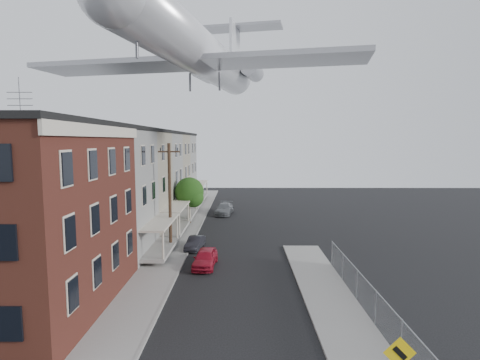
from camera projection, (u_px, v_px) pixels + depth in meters
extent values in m
cube|color=gray|center=(183.00, 232.00, 37.50)|extent=(3.00, 62.00, 0.12)
cube|color=gray|center=(339.00, 316.00, 19.54)|extent=(3.00, 26.00, 0.12)
cube|color=gray|center=(198.00, 232.00, 37.49)|extent=(0.15, 62.00, 0.14)
cube|color=gray|center=(312.00, 316.00, 19.54)|extent=(0.15, 26.00, 0.14)
cube|color=#3A1C12|center=(12.00, 219.00, 20.11)|extent=(10.00, 12.00, 10.00)
cube|color=black|center=(5.00, 122.00, 19.56)|extent=(10.30, 12.30, 0.30)
cube|color=beige|center=(102.00, 131.00, 19.58)|extent=(0.16, 12.20, 0.60)
cylinder|color=#515156|center=(20.00, 99.00, 17.46)|extent=(0.04, 0.04, 2.00)
cube|color=slate|center=(85.00, 194.00, 29.55)|extent=(10.00, 7.00, 10.00)
cube|color=black|center=(82.00, 128.00, 29.01)|extent=(10.25, 7.00, 0.30)
cube|color=gray|center=(161.00, 249.00, 29.99)|extent=(1.80, 6.40, 0.25)
cube|color=beige|center=(160.00, 222.00, 29.76)|extent=(1.90, 6.50, 0.15)
cube|color=slate|center=(115.00, 184.00, 36.51)|extent=(10.00, 7.00, 10.00)
cube|color=black|center=(113.00, 131.00, 35.97)|extent=(10.25, 7.00, 0.30)
cube|color=gray|center=(176.00, 229.00, 36.95)|extent=(1.80, 6.40, 0.25)
cube|color=beige|center=(176.00, 207.00, 36.72)|extent=(1.90, 6.50, 0.15)
cube|color=slate|center=(135.00, 177.00, 43.47)|extent=(10.00, 7.00, 10.00)
cube|color=black|center=(134.00, 132.00, 42.93)|extent=(10.25, 7.00, 0.30)
cube|color=gray|center=(187.00, 215.00, 43.91)|extent=(1.80, 6.40, 0.25)
cube|color=beige|center=(186.00, 196.00, 43.68)|extent=(1.90, 6.50, 0.15)
cube|color=slate|center=(150.00, 172.00, 50.44)|extent=(10.00, 7.00, 10.00)
cube|color=black|center=(149.00, 133.00, 49.89)|extent=(10.25, 7.00, 0.30)
cube|color=gray|center=(194.00, 204.00, 50.87)|extent=(1.80, 6.40, 0.25)
cube|color=beige|center=(194.00, 188.00, 50.64)|extent=(1.90, 6.50, 0.15)
cube|color=slate|center=(161.00, 168.00, 57.40)|extent=(10.00, 7.00, 10.00)
cube|color=black|center=(161.00, 134.00, 56.86)|extent=(10.25, 7.00, 0.30)
cube|color=gray|center=(200.00, 197.00, 57.83)|extent=(1.80, 6.40, 0.25)
cube|color=beige|center=(200.00, 183.00, 57.60)|extent=(1.90, 6.50, 0.15)
cylinder|color=gray|center=(401.00, 341.00, 15.46)|extent=(0.06, 0.06, 1.90)
cylinder|color=gray|center=(376.00, 309.00, 18.44)|extent=(0.06, 0.06, 1.90)
cylinder|color=gray|center=(357.00, 285.00, 21.43)|extent=(0.06, 0.06, 1.90)
cylinder|color=gray|center=(343.00, 268.00, 24.41)|extent=(0.06, 0.06, 1.90)
cylinder|color=gray|center=(332.00, 254.00, 27.39)|extent=(0.06, 0.06, 1.90)
cube|color=gray|center=(376.00, 291.00, 18.35)|extent=(0.04, 18.00, 0.04)
cube|color=gray|center=(376.00, 309.00, 18.44)|extent=(0.02, 18.00, 1.80)
cube|color=#E1B90B|center=(400.00, 353.00, 12.31)|extent=(1.10, 0.03, 1.10)
cube|color=black|center=(400.00, 353.00, 12.29)|extent=(0.52, 0.02, 0.52)
cylinder|color=black|center=(170.00, 197.00, 31.06)|extent=(0.26, 0.26, 9.00)
cube|color=black|center=(169.00, 152.00, 30.66)|extent=(1.80, 0.12, 0.12)
cylinder|color=black|center=(160.00, 149.00, 30.65)|extent=(0.08, 0.08, 0.25)
cylinder|color=black|center=(177.00, 149.00, 30.64)|extent=(0.08, 0.08, 0.25)
cylinder|color=black|center=(190.00, 213.00, 41.35)|extent=(0.24, 0.24, 2.40)
sphere|color=#123B10|center=(189.00, 192.00, 41.10)|extent=(3.20, 3.20, 3.20)
sphere|color=#123B10|center=(194.00, 197.00, 40.86)|extent=(2.24, 2.24, 2.24)
imported|color=#A9152A|center=(205.00, 258.00, 27.35)|extent=(1.79, 3.92, 1.31)
imported|color=black|center=(195.00, 243.00, 31.84)|extent=(1.56, 3.34, 1.06)
imported|color=slate|center=(224.00, 209.00, 46.86)|extent=(2.39, 4.92, 1.38)
cylinder|color=silver|center=(200.00, 54.00, 31.25)|extent=(9.05, 27.03, 3.58)
cone|color=silver|center=(236.00, 79.00, 44.30)|extent=(4.20, 4.02, 3.58)
cube|color=#939399|center=(194.00, 63.00, 29.73)|extent=(27.26, 10.14, 0.39)
cylinder|color=#939399|center=(204.00, 72.00, 41.04)|extent=(2.68, 4.75, 1.79)
cylinder|color=#939399|center=(252.00, 71.00, 39.91)|extent=(2.68, 4.75, 1.79)
cube|color=silver|center=(235.00, 51.00, 43.43)|extent=(1.15, 4.22, 6.27)
cube|color=#939399|center=(237.00, 28.00, 44.21)|extent=(11.01, 5.04, 0.28)
cylinder|color=#515156|center=(137.00, 46.00, 20.58)|extent=(0.18, 0.18, 1.34)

